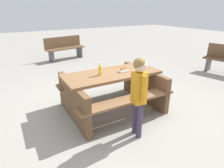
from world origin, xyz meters
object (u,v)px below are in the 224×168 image
at_px(picnic_table, 112,88).
at_px(soda_bottle, 100,69).
at_px(hotdog_tray, 123,70).
at_px(park_bench_mid, 65,48).
at_px(child_in_coat, 139,88).

bearing_deg(picnic_table, soda_bottle, -178.39).
bearing_deg(hotdog_tray, park_bench_mid, 86.22).
bearing_deg(child_in_coat, picnic_table, 83.34).
relative_size(soda_bottle, child_in_coat, 0.19).
bearing_deg(soda_bottle, park_bench_mid, 80.17).
height_order(picnic_table, park_bench_mid, park_bench_mid).
height_order(soda_bottle, hotdog_tray, soda_bottle).
height_order(picnic_table, child_in_coat, child_in_coat).
distance_m(picnic_table, hotdog_tray, 0.40).
relative_size(soda_bottle, park_bench_mid, 0.15).
height_order(soda_bottle, child_in_coat, child_in_coat).
distance_m(soda_bottle, child_in_coat, 0.93).
relative_size(child_in_coat, park_bench_mid, 0.81).
relative_size(picnic_table, soda_bottle, 7.96).
height_order(picnic_table, hotdog_tray, hotdog_tray).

